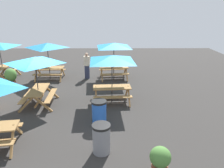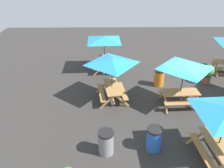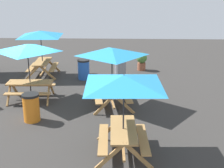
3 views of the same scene
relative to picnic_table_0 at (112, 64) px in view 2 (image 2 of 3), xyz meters
The scene contains 8 objects.
ground_plane 4.04m from the picnic_table_0, 84.32° to the left, with size 29.28×29.28×0.00m, color #33302D.
picnic_table_0 is the anchor object (origin of this frame).
picnic_table_1 3.37m from the picnic_table_0, 80.13° to the left, with size 2.09×2.09×2.34m.
picnic_table_3 3.51m from the picnic_table_0, behind, with size 2.83×2.83×2.34m.
trash_bin_orange 3.42m from the picnic_table_0, 117.73° to the left, with size 0.59×0.59×0.98m.
trash_bin_blue 4.09m from the picnic_table_0, 23.52° to the left, with size 0.59×0.59×0.98m.
trash_bin_gray 3.95m from the picnic_table_0, ahead, with size 0.59×0.59×0.98m.
potted_plant_0 5.99m from the picnic_table_0, 106.64° to the left, with size 0.65×0.65×1.15m.
Camera 2 is at (9.22, -3.65, 6.28)m, focal length 35.00 mm.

